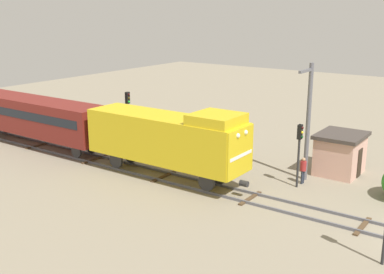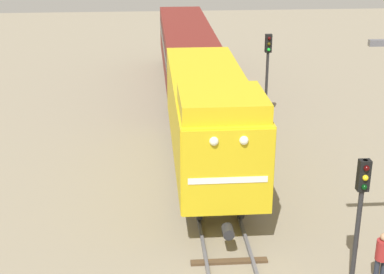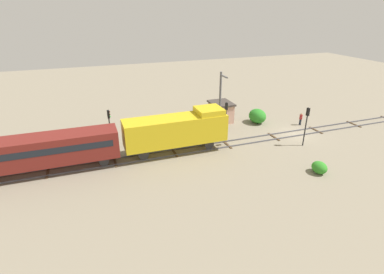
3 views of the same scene
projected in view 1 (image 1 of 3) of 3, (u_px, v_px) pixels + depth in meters
name	position (u px, v px, depth m)	size (l,w,h in m)	color
locomotive	(168.00, 137.00, 30.59)	(2.90, 11.60, 4.60)	gold
passenger_car_leading	(36.00, 115.00, 38.11)	(2.84, 14.00, 3.66)	maroon
traffic_signal_mid	(299.00, 144.00, 29.09)	(0.32, 0.34, 3.98)	#262628
traffic_signal_far	(128.00, 110.00, 37.09)	(0.32, 0.34, 4.53)	#262628
worker_by_signal	(303.00, 168.00, 30.17)	(0.38, 0.38, 1.70)	#262B38
catenary_mast	(308.00, 119.00, 30.07)	(1.94, 0.28, 7.52)	#595960
relay_hut	(340.00, 153.00, 31.99)	(3.50, 2.90, 2.74)	#D19E8C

